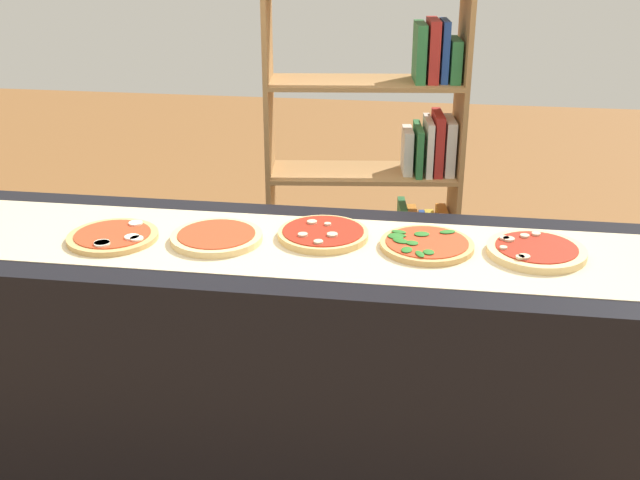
# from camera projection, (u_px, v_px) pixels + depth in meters

# --- Properties ---
(counter) EXTENTS (2.61, 0.62, 0.95)m
(counter) POSITION_uv_depth(u_px,v_px,m) (320.00, 391.00, 2.34)
(counter) COLOR black
(counter) RESTS_ON ground_plane
(parchment_paper) EXTENTS (2.40, 0.43, 0.00)m
(parchment_paper) POSITION_uv_depth(u_px,v_px,m) (320.00, 246.00, 2.16)
(parchment_paper) COLOR beige
(parchment_paper) RESTS_ON counter
(pizza_mozzarella_0) EXTENTS (0.26, 0.26, 0.02)m
(pizza_mozzarella_0) POSITION_uv_depth(u_px,v_px,m) (113.00, 237.00, 2.19)
(pizza_mozzarella_0) COLOR tan
(pizza_mozzarella_0) RESTS_ON parchment_paper
(pizza_plain_1) EXTENTS (0.26, 0.26, 0.02)m
(pizza_plain_1) POSITION_uv_depth(u_px,v_px,m) (217.00, 237.00, 2.19)
(pizza_plain_1) COLOR #E5C17F
(pizza_plain_1) RESTS_ON parchment_paper
(pizza_mushroom_2) EXTENTS (0.26, 0.26, 0.03)m
(pizza_mushroom_2) POSITION_uv_depth(u_px,v_px,m) (323.00, 234.00, 2.21)
(pizza_mushroom_2) COLOR #DBB26B
(pizza_mushroom_2) RESTS_ON parchment_paper
(pizza_spinach_3) EXTENTS (0.26, 0.26, 0.02)m
(pizza_spinach_3) POSITION_uv_depth(u_px,v_px,m) (426.00, 245.00, 2.14)
(pizza_spinach_3) COLOR tan
(pizza_spinach_3) RESTS_ON parchment_paper
(pizza_mushroom_4) EXTENTS (0.27, 0.27, 0.03)m
(pizza_mushroom_4) POSITION_uv_depth(u_px,v_px,m) (536.00, 251.00, 2.10)
(pizza_mushroom_4) COLOR #E5C17F
(pizza_mushroom_4) RESTS_ON parchment_paper
(bookshelf) EXTENTS (0.84, 0.39, 1.56)m
(bookshelf) POSITION_uv_depth(u_px,v_px,m) (390.00, 184.00, 3.33)
(bookshelf) COLOR #A87A47
(bookshelf) RESTS_ON ground_plane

